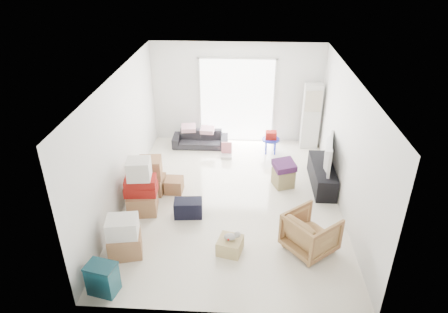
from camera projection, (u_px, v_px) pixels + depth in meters
name	position (u px, v px, depth m)	size (l,w,h in m)	color
room_shell	(233.00, 143.00, 7.94)	(4.98, 6.48, 3.18)	white
sliding_door	(237.00, 97.00, 10.61)	(2.10, 0.04, 2.33)	white
ac_tower	(311.00, 117.00, 10.40)	(0.45, 0.30, 1.75)	silver
tv_console	(322.00, 175.00, 8.97)	(0.45, 1.50, 0.50)	black
television	(324.00, 163.00, 8.82)	(1.10, 0.64, 0.14)	black
sofa	(200.00, 137.00, 10.69)	(1.47, 0.43, 0.58)	#29292E
pillow_left	(188.00, 124.00, 10.57)	(0.40, 0.32, 0.13)	#F8B5C2
pillow_right	(207.00, 126.00, 10.47)	(0.34, 0.27, 0.12)	#F8B5C2
armchair	(311.00, 231.00, 6.98)	(0.79, 0.74, 0.81)	tan
storage_bins	(103.00, 278.00, 6.17)	(0.52, 0.42, 0.53)	#154C59
box_stack_a	(124.00, 238.00, 6.89)	(0.67, 0.60, 0.76)	#8E5E40
box_stack_b	(141.00, 189.00, 7.97)	(0.66, 0.65, 1.18)	#8E5E40
box_stack_c	(151.00, 176.00, 8.65)	(0.59, 0.52, 0.82)	#8E5E40
loose_box	(174.00, 185.00, 8.78)	(0.38, 0.38, 0.32)	#8E5E40
duffel_bag	(188.00, 208.00, 7.98)	(0.55, 0.33, 0.35)	black
ottoman	(283.00, 178.00, 8.97)	(0.41, 0.41, 0.41)	#978A58
blanket	(284.00, 167.00, 8.84)	(0.45, 0.45, 0.14)	#4A2256
kids_table	(271.00, 138.00, 10.31)	(0.47, 0.47, 0.60)	#1C29B8
toy_walker	(226.00, 153.00, 10.24)	(0.29, 0.25, 0.38)	silver
wood_crate	(230.00, 245.00, 7.05)	(0.41, 0.41, 0.27)	tan
plush_bunny	(232.00, 236.00, 6.96)	(0.29, 0.18, 0.15)	#B2ADA8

